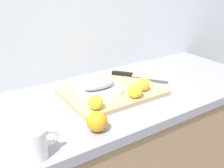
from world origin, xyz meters
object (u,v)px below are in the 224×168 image
object	(u,v)px
lemon_0	(143,84)
coffee_mug_0	(35,143)
cutting_board	(112,92)
white_plate	(99,90)
chef_knife	(132,75)
fish_fillet	(99,85)

from	to	relation	value
lemon_0	coffee_mug_0	distance (m)	0.58
cutting_board	lemon_0	xyz separation A→B (m)	(0.11, -0.08, 0.04)
lemon_0	cutting_board	bearing A→B (deg)	144.59
cutting_board	coffee_mug_0	world-z (taller)	coffee_mug_0
white_plate	chef_knife	distance (m)	0.25
white_plate	lemon_0	size ratio (longest dim) A/B	3.43
cutting_board	coffee_mug_0	distance (m)	0.51
white_plate	fish_fillet	bearing A→B (deg)	0.00
fish_fillet	lemon_0	world-z (taller)	lemon_0
white_plate	chef_knife	xyz separation A→B (m)	(0.24, 0.07, 0.00)
white_plate	coffee_mug_0	distance (m)	0.47
cutting_board	white_plate	size ratio (longest dim) A/B	2.05
white_plate	coffee_mug_0	world-z (taller)	coffee_mug_0
cutting_board	fish_fillet	distance (m)	0.07
chef_knife	coffee_mug_0	world-z (taller)	coffee_mug_0
chef_knife	lemon_0	world-z (taller)	lemon_0
fish_fillet	chef_knife	size ratio (longest dim) A/B	0.67
lemon_0	coffee_mug_0	bearing A→B (deg)	-163.28
cutting_board	chef_knife	size ratio (longest dim) A/B	1.84
cutting_board	chef_knife	distance (m)	0.20
white_plate	chef_knife	bearing A→B (deg)	15.50
white_plate	coffee_mug_0	bearing A→B (deg)	-145.30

